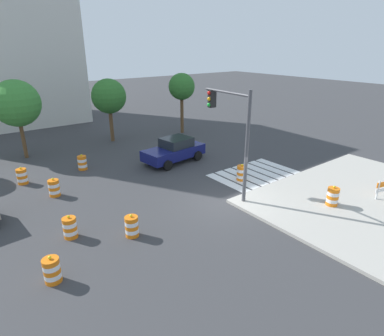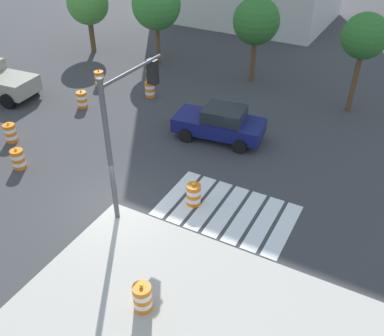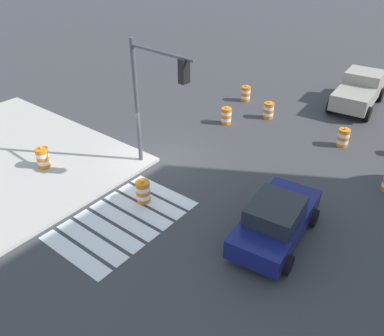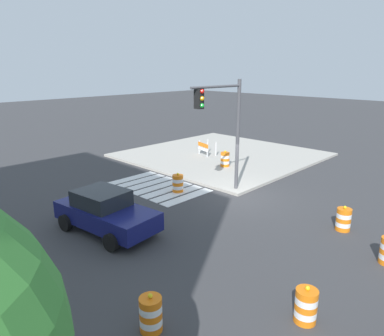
{
  "view_description": "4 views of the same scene",
  "coord_description": "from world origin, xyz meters",
  "px_view_note": "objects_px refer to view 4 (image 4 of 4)",
  "views": [
    {
      "loc": [
        -10.35,
        -10.61,
        7.55
      ],
      "look_at": [
        0.0,
        2.88,
        0.99
      ],
      "focal_mm": 30.26,
      "sensor_mm": 36.0,
      "label": 1
    },
    {
      "loc": [
        8.79,
        -9.97,
        10.78
      ],
      "look_at": [
        2.19,
        2.34,
        1.08
      ],
      "focal_mm": 40.13,
      "sensor_mm": 36.0,
      "label": 2
    },
    {
      "loc": [
        11.31,
        10.85,
        9.44
      ],
      "look_at": [
        1.33,
        2.97,
        1.43
      ],
      "focal_mm": 36.7,
      "sensor_mm": 36.0,
      "label": 3
    },
    {
      "loc": [
        -9.97,
        13.61,
        6.22
      ],
      "look_at": [
        2.4,
        0.81,
        1.17
      ],
      "focal_mm": 33.55,
      "sensor_mm": 36.0,
      "label": 4
    }
  ],
  "objects_px": {
    "traffic_barrel_median_far": "(306,306)",
    "traffic_barrel_far_curb": "(344,219)",
    "sports_car": "(105,211)",
    "traffic_barrel_median_near": "(178,183)",
    "construction_barricade": "(205,147)",
    "traffic_light_pole": "(223,118)",
    "traffic_barrel_near_corner": "(151,314)",
    "traffic_barrel_on_sidewalk": "(225,159)"
  },
  "relations": [
    {
      "from": "traffic_barrel_median_far",
      "to": "traffic_barrel_far_curb",
      "type": "xyz_separation_m",
      "value": [
        1.44,
        -5.94,
        0.0
      ]
    },
    {
      "from": "sports_car",
      "to": "traffic_barrel_median_near",
      "type": "distance_m",
      "value": 5.26
    },
    {
      "from": "traffic_barrel_median_far",
      "to": "construction_barricade",
      "type": "relative_size",
      "value": 0.73
    },
    {
      "from": "traffic_barrel_median_near",
      "to": "traffic_barrel_far_curb",
      "type": "bearing_deg",
      "value": -169.88
    },
    {
      "from": "traffic_barrel_median_near",
      "to": "construction_barricade",
      "type": "height_order",
      "value": "construction_barricade"
    },
    {
      "from": "traffic_barrel_median_far",
      "to": "traffic_barrel_far_curb",
      "type": "relative_size",
      "value": 1.0
    },
    {
      "from": "traffic_barrel_median_near",
      "to": "traffic_light_pole",
      "type": "bearing_deg",
      "value": -152.99
    },
    {
      "from": "traffic_barrel_near_corner",
      "to": "construction_barricade",
      "type": "distance_m",
      "value": 17.53
    },
    {
      "from": "traffic_barrel_near_corner",
      "to": "traffic_barrel_far_curb",
      "type": "height_order",
      "value": "same"
    },
    {
      "from": "traffic_barrel_near_corner",
      "to": "traffic_light_pole",
      "type": "relative_size",
      "value": 0.19
    },
    {
      "from": "traffic_light_pole",
      "to": "traffic_barrel_far_curb",
      "type": "bearing_deg",
      "value": -176.34
    },
    {
      "from": "traffic_barrel_far_curb",
      "to": "traffic_light_pole",
      "type": "bearing_deg",
      "value": 3.66
    },
    {
      "from": "traffic_light_pole",
      "to": "traffic_barrel_median_far",
      "type": "bearing_deg",
      "value": 142.77
    },
    {
      "from": "traffic_barrel_near_corner",
      "to": "traffic_barrel_median_near",
      "type": "distance_m",
      "value": 10.07
    },
    {
      "from": "traffic_barrel_near_corner",
      "to": "traffic_light_pole",
      "type": "bearing_deg",
      "value": -60.59
    },
    {
      "from": "traffic_light_pole",
      "to": "traffic_barrel_on_sidewalk",
      "type": "bearing_deg",
      "value": -52.99
    },
    {
      "from": "traffic_barrel_median_near",
      "to": "traffic_light_pole",
      "type": "distance_m",
      "value": 4.14
    },
    {
      "from": "sports_car",
      "to": "traffic_barrel_on_sidewalk",
      "type": "bearing_deg",
      "value": -77.24
    },
    {
      "from": "sports_car",
      "to": "traffic_barrel_median_near",
      "type": "bearing_deg",
      "value": -75.98
    },
    {
      "from": "traffic_barrel_median_near",
      "to": "traffic_light_pole",
      "type": "height_order",
      "value": "traffic_light_pole"
    },
    {
      "from": "traffic_barrel_near_corner",
      "to": "traffic_barrel_median_far",
      "type": "xyz_separation_m",
      "value": [
        -2.55,
        -2.9,
        0.0
      ]
    },
    {
      "from": "traffic_barrel_near_corner",
      "to": "traffic_barrel_median_far",
      "type": "relative_size",
      "value": 1.0
    },
    {
      "from": "traffic_barrel_median_near",
      "to": "traffic_light_pole",
      "type": "relative_size",
      "value": 0.19
    },
    {
      "from": "traffic_barrel_on_sidewalk",
      "to": "construction_barricade",
      "type": "height_order",
      "value": "traffic_barrel_on_sidewalk"
    },
    {
      "from": "traffic_barrel_on_sidewalk",
      "to": "traffic_light_pole",
      "type": "height_order",
      "value": "traffic_light_pole"
    },
    {
      "from": "traffic_barrel_median_far",
      "to": "construction_barricade",
      "type": "distance_m",
      "value": 17.22
    },
    {
      "from": "traffic_barrel_far_curb",
      "to": "construction_barricade",
      "type": "bearing_deg",
      "value": -22.98
    },
    {
      "from": "sports_car",
      "to": "traffic_barrel_on_sidewalk",
      "type": "xyz_separation_m",
      "value": [
        2.31,
        -10.21,
        -0.21
      ]
    },
    {
      "from": "traffic_barrel_median_near",
      "to": "traffic_barrel_median_far",
      "type": "distance_m",
      "value": 10.39
    },
    {
      "from": "sports_car",
      "to": "traffic_barrel_median_near",
      "type": "xyz_separation_m",
      "value": [
        1.27,
        -5.1,
        -0.36
      ]
    },
    {
      "from": "traffic_barrel_on_sidewalk",
      "to": "construction_barricade",
      "type": "bearing_deg",
      "value": -24.58
    },
    {
      "from": "construction_barricade",
      "to": "traffic_light_pole",
      "type": "xyz_separation_m",
      "value": [
        -5.97,
        5.4,
        3.19
      ]
    },
    {
      "from": "construction_barricade",
      "to": "traffic_barrel_near_corner",
      "type": "bearing_deg",
      "value": 127.76
    },
    {
      "from": "traffic_barrel_median_near",
      "to": "traffic_barrel_on_sidewalk",
      "type": "xyz_separation_m",
      "value": [
        1.04,
        -5.11,
        0.15
      ]
    },
    {
      "from": "construction_barricade",
      "to": "traffic_barrel_median_far",
      "type": "bearing_deg",
      "value": 140.48
    },
    {
      "from": "traffic_barrel_far_curb",
      "to": "sports_car",
      "type": "bearing_deg",
      "value": 44.43
    },
    {
      "from": "sports_car",
      "to": "traffic_barrel_median_near",
      "type": "relative_size",
      "value": 4.4
    },
    {
      "from": "traffic_barrel_near_corner",
      "to": "traffic_barrel_median_near",
      "type": "bearing_deg",
      "value": -47.5
    },
    {
      "from": "traffic_barrel_median_near",
      "to": "construction_barricade",
      "type": "relative_size",
      "value": 0.73
    },
    {
      "from": "traffic_barrel_near_corner",
      "to": "construction_barricade",
      "type": "xyz_separation_m",
      "value": [
        10.73,
        -13.86,
        0.27
      ]
    },
    {
      "from": "traffic_barrel_median_near",
      "to": "construction_barricade",
      "type": "xyz_separation_m",
      "value": [
        3.93,
        -6.44,
        0.27
      ]
    },
    {
      "from": "traffic_barrel_near_corner",
      "to": "traffic_light_pole",
      "type": "height_order",
      "value": "traffic_light_pole"
    }
  ]
}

